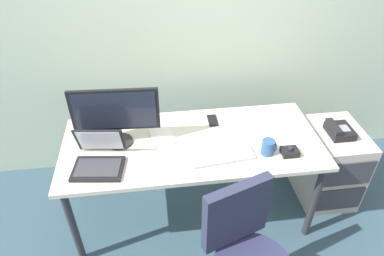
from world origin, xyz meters
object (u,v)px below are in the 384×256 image
Objects in this scene: trackball_mouse at (290,152)px; paper_notepad at (162,136)px; desk_phone at (339,130)px; coffee_mug at (268,147)px; monitor_main at (115,113)px; cell_phone at (213,120)px; keyboard at (223,156)px; file_cabinet at (328,164)px; laptop at (99,158)px.

paper_notepad is at bearing 160.55° from trackball_mouse.
desk_phone is 0.68m from coffee_mug.
monitor_main is 5.45× the size of coffee_mug.
paper_notepad reaches higher than cell_phone.
keyboard is 0.41m from cell_phone.
cell_phone is at bearing 170.26° from file_cabinet.
laptop is 0.47m from paper_notepad.
file_cabinet is at bearing 0.14° from monitor_main.
file_cabinet is at bearing -0.63° from paper_notepad.
paper_notepad is (-0.82, 0.29, -0.02)m from trackball_mouse.
monitor_main is at bearing -165.47° from cell_phone.
keyboard is 3.84× the size of trackball_mouse.
coffee_mug reaches higher than cell_phone.
trackball_mouse reaches higher than desk_phone.
file_cabinet is 5.85× the size of trackball_mouse.
monitor_main is at bearing 179.55° from desk_phone.
monitor_main is 5.20× the size of trackball_mouse.
desk_phone is at bearing 14.26° from keyboard.
trackball_mouse is 0.77× the size of cell_phone.
monitor_main is at bearing -176.39° from paper_notepad.
monitor_main reaches higher than paper_notepad.
trackball_mouse reaches higher than cell_phone.
cell_phone is (-0.30, 0.41, -0.05)m from coffee_mug.
monitor_main is at bearing 159.53° from keyboard.
paper_notepad is 1.46× the size of cell_phone.
keyboard is (-0.93, -0.24, 0.06)m from desk_phone.
cell_phone is (0.80, 0.37, -0.05)m from laptop.
trackball_mouse is 0.53× the size of paper_notepad.
coffee_mug is (1.09, -0.03, -0.00)m from laptop.
file_cabinet is at bearing 21.19° from coffee_mug.
file_cabinet is at bearing 63.22° from desk_phone.
coffee_mug is at bearing -158.81° from file_cabinet.
keyboard is (0.67, -0.25, -0.23)m from monitor_main.
desk_phone is 0.35× the size of monitor_main.
laptop is 0.88m from cell_phone.
laptop is 1.09m from coffee_mug.
desk_phone is at bearing -1.35° from paper_notepad.
laptop is at bearing -173.00° from file_cabinet.
laptop reaches higher than paper_notepad.
file_cabinet is 1.52× the size of keyboard.
coffee_mug is at bearing 1.22° from keyboard.
coffee_mug is (-0.14, 0.03, 0.03)m from trackball_mouse.
paper_notepad reaches higher than file_cabinet.
paper_notepad is at bearing 179.37° from file_cabinet.
coffee_mug is at bearing -20.99° from paper_notepad.
keyboard is 1.22× the size of laptop.
paper_notepad is at bearing -158.42° from cell_phone.
paper_notepad is 0.41m from cell_phone.
cell_phone is at bearing 88.92° from keyboard.
monitor_main is at bearing 165.96° from coffee_mug.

